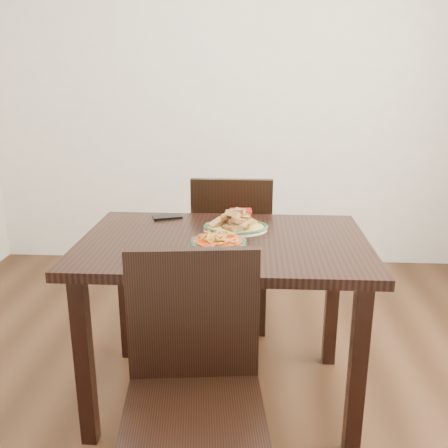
# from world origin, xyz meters

# --- Properties ---
(floor) EXTENTS (3.50, 3.50, 0.00)m
(floor) POSITION_xyz_m (0.00, 0.00, 0.00)
(floor) COLOR #311D0F
(floor) RESTS_ON ground
(wall_back) EXTENTS (3.50, 0.10, 2.60)m
(wall_back) POSITION_xyz_m (0.00, 1.75, 1.30)
(wall_back) COLOR silver
(wall_back) RESTS_ON ground
(dining_table) EXTENTS (1.18, 0.79, 0.75)m
(dining_table) POSITION_xyz_m (0.09, 0.01, 0.65)
(dining_table) COLOR black
(dining_table) RESTS_ON ground
(chair_far) EXTENTS (0.42, 0.42, 0.89)m
(chair_far) POSITION_xyz_m (0.10, 0.66, 0.50)
(chair_far) COLOR black
(chair_far) RESTS_ON ground
(chair_near) EXTENTS (0.46, 0.46, 0.89)m
(chair_near) POSITION_xyz_m (0.04, -0.61, 0.50)
(chair_near) COLOR black
(chair_near) RESTS_ON ground
(fish_plate) EXTENTS (0.27, 0.21, 0.11)m
(fish_plate) POSITION_xyz_m (0.14, 0.14, 0.79)
(fish_plate) COLOR #EFE2CA
(fish_plate) RESTS_ON dining_table
(noodle_bowl) EXTENTS (0.21, 0.21, 0.08)m
(noodle_bowl) POSITION_xyz_m (0.09, -0.19, 0.79)
(noodle_bowl) COLOR #EEE4C9
(noodle_bowl) RESTS_ON dining_table
(smartphone) EXTENTS (0.15, 0.11, 0.01)m
(smartphone) POSITION_xyz_m (-0.19, 0.31, 0.76)
(smartphone) COLOR black
(smartphone) RESTS_ON dining_table
(napkin) EXTENTS (0.11, 0.10, 0.01)m
(napkin) POSITION_xyz_m (0.15, 0.42, 0.76)
(napkin) COLOR maroon
(napkin) RESTS_ON dining_table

